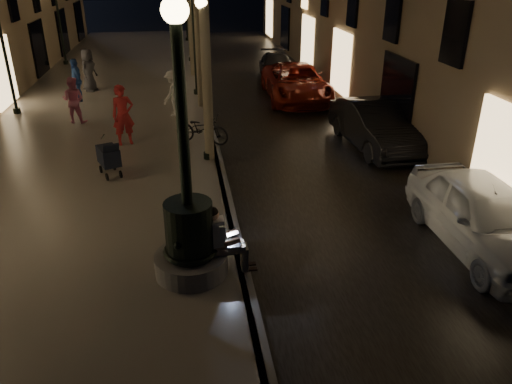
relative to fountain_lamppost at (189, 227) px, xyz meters
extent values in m
plane|color=black|center=(1.00, 13.00, -1.21)|extent=(120.00, 120.00, 0.00)
cube|color=black|center=(4.00, 13.00, -1.20)|extent=(6.00, 45.00, 0.02)
cube|color=slate|center=(-3.00, 13.00, -1.11)|extent=(8.00, 45.00, 0.20)
cube|color=#59595B|center=(1.00, 13.00, -1.11)|extent=(0.25, 45.00, 0.20)
cylinder|color=#59595B|center=(0.00, 0.00, -0.81)|extent=(1.40, 1.40, 0.40)
cylinder|color=black|center=(0.00, 0.00, -0.06)|extent=(0.90, 0.90, 1.10)
torus|color=black|center=(0.00, 0.00, -0.51)|extent=(1.04, 1.04, 0.10)
torus|color=black|center=(0.00, 0.00, 0.34)|extent=(0.89, 0.89, 0.09)
cylinder|color=black|center=(0.00, 0.00, 2.09)|extent=(0.20, 0.20, 3.20)
sphere|color=#FFD88C|center=(0.00, 0.00, 3.79)|extent=(0.44, 0.44, 0.44)
cube|color=tan|center=(0.55, 0.00, -0.52)|extent=(0.37, 0.25, 0.19)
cube|color=white|center=(0.49, 0.00, -0.17)|extent=(0.46, 0.27, 0.59)
sphere|color=tan|center=(0.46, 0.00, 0.22)|extent=(0.22, 0.22, 0.22)
sphere|color=black|center=(0.45, 0.00, 0.26)|extent=(0.22, 0.22, 0.22)
cube|color=tan|center=(0.80, -0.09, -0.52)|extent=(0.48, 0.13, 0.14)
cube|color=tan|center=(0.80, 0.09, -0.52)|extent=(0.48, 0.13, 0.14)
cube|color=tan|center=(1.03, -0.09, -0.76)|extent=(0.13, 0.12, 0.49)
cube|color=tan|center=(1.03, 0.09, -0.76)|extent=(0.13, 0.12, 0.49)
cube|color=black|center=(1.13, -0.09, -1.00)|extent=(0.27, 0.10, 0.03)
cube|color=black|center=(1.13, 0.09, -1.00)|extent=(0.27, 0.10, 0.03)
cube|color=black|center=(0.82, 0.00, -0.44)|extent=(0.25, 0.34, 0.02)
cube|color=black|center=(0.65, 0.00, -0.32)|extent=(0.09, 0.34, 0.22)
cube|color=#A8CCF0|center=(0.67, 0.00, -0.32)|extent=(0.06, 0.31, 0.19)
cylinder|color=#6B604C|center=(0.75, 6.00, 1.49)|extent=(0.28, 0.28, 5.00)
cylinder|color=#6B604C|center=(0.80, 12.00, 1.54)|extent=(0.28, 0.28, 5.10)
cylinder|color=#6B604C|center=(0.70, 18.00, 1.44)|extent=(0.28, 0.28, 4.90)
cylinder|color=#6B604C|center=(0.78, 24.00, 1.59)|extent=(0.28, 0.28, 5.20)
cylinder|color=black|center=(0.70, 6.00, -0.91)|extent=(0.28, 0.28, 0.20)
cylinder|color=black|center=(0.70, 6.00, 1.19)|extent=(0.12, 0.12, 4.40)
sphere|color=#FFD88C|center=(0.70, 6.00, 3.44)|extent=(0.36, 0.36, 0.36)
cylinder|color=black|center=(0.70, 14.00, -0.91)|extent=(0.28, 0.28, 0.20)
cylinder|color=black|center=(0.70, 14.00, 1.19)|extent=(0.12, 0.12, 4.40)
cylinder|color=black|center=(0.70, 22.00, -0.91)|extent=(0.28, 0.28, 0.20)
cylinder|color=black|center=(0.70, 22.00, 1.19)|extent=(0.12, 0.12, 4.40)
cylinder|color=black|center=(0.70, 30.00, -0.91)|extent=(0.28, 0.28, 0.20)
cylinder|color=black|center=(0.70, 30.00, 1.19)|extent=(0.12, 0.12, 4.40)
cylinder|color=black|center=(-6.40, 12.00, -0.91)|extent=(0.28, 0.28, 0.20)
cylinder|color=black|center=(-6.40, 12.00, 1.19)|extent=(0.12, 0.12, 4.40)
cylinder|color=black|center=(-6.40, 22.00, -0.91)|extent=(0.28, 0.28, 0.20)
cylinder|color=black|center=(-6.40, 22.00, 1.19)|extent=(0.12, 0.12, 4.40)
cube|color=black|center=(-2.08, 5.12, -0.43)|extent=(0.74, 0.91, 0.48)
cube|color=black|center=(-1.94, 4.78, -0.11)|extent=(0.46, 0.33, 0.31)
cylinder|color=black|center=(-2.14, 4.75, -0.91)|extent=(0.12, 0.21, 0.21)
cylinder|color=black|center=(-1.78, 4.90, -0.91)|extent=(0.12, 0.21, 0.21)
cylinder|color=black|center=(-2.37, 5.34, -0.91)|extent=(0.12, 0.21, 0.21)
cylinder|color=black|center=(-2.02, 5.48, -0.91)|extent=(0.12, 0.21, 0.21)
cylinder|color=black|center=(-2.24, 5.51, -0.01)|extent=(0.21, 0.45, 0.29)
imported|color=#A8ACB0|center=(6.20, 0.35, -0.44)|extent=(1.84, 4.53, 1.54)
imported|color=black|center=(6.20, 6.71, -0.46)|extent=(1.88, 4.67, 1.51)
imported|color=maroon|center=(5.00, 13.08, -0.45)|extent=(2.76, 5.58, 1.52)
imported|color=#2D2D32|center=(5.00, 17.52, -0.60)|extent=(2.14, 4.39, 1.23)
imported|color=#AE2225|center=(-1.87, 7.72, -0.04)|extent=(0.81, 0.65, 1.93)
imported|color=#CF6D94|center=(-3.89, 10.42, -0.17)|extent=(0.95, 0.82, 1.67)
imported|color=white|center=(-0.28, 10.80, -0.15)|extent=(1.17, 1.28, 1.72)
imported|color=#26478C|center=(-4.30, 13.54, -0.12)|extent=(0.85, 1.13, 1.78)
imported|color=#333338|center=(-4.07, 15.35, -0.07)|extent=(0.92, 1.08, 1.88)
imported|color=black|center=(0.60, 7.43, -0.52)|extent=(1.95, 1.47, 0.98)
camera|label=1|loc=(0.02, -8.17, 4.52)|focal=35.00mm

